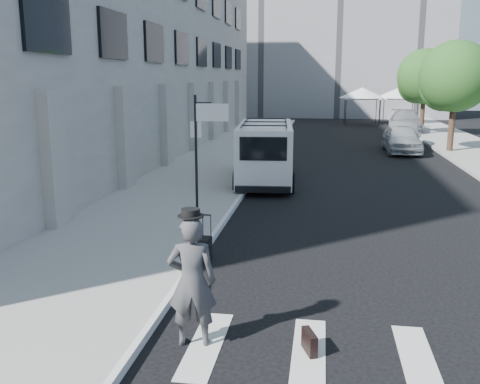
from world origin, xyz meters
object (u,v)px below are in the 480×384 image
(businessman, at_px, (192,282))
(cargo_van, at_px, (265,152))
(briefcase, at_px, (309,342))
(suitcase, at_px, (205,249))
(parked_car_a, at_px, (402,139))
(parked_car_c, at_px, (406,122))
(parked_car_b, at_px, (402,135))

(businessman, bearing_deg, cargo_van, -97.84)
(briefcase, bearing_deg, businessman, 159.69)
(suitcase, distance_m, cargo_van, 9.58)
(parked_car_a, xyz_separation_m, parked_car_c, (1.80, 11.27, 0.05))
(businessman, distance_m, parked_car_c, 34.99)
(suitcase, distance_m, parked_car_a, 20.19)
(cargo_van, distance_m, parked_car_b, 13.47)
(businessman, relative_size, parked_car_c, 0.36)
(businessman, height_order, parked_car_a, businessman)
(businessman, xyz_separation_m, suitcase, (-0.65, 3.80, -0.75))
(parked_car_c, bearing_deg, cargo_van, -107.15)
(suitcase, distance_m, parked_car_b, 22.31)
(suitcase, relative_size, parked_car_b, 0.23)
(parked_car_c, bearing_deg, suitcase, -101.25)
(parked_car_b, bearing_deg, parked_car_c, 85.67)
(cargo_van, bearing_deg, briefcase, -85.65)
(suitcase, relative_size, parked_car_c, 0.19)
(businessman, distance_m, parked_car_b, 25.76)
(cargo_van, xyz_separation_m, parked_car_b, (6.84, 11.59, -0.46))
(parked_car_a, height_order, parked_car_b, parked_car_a)
(businessman, relative_size, suitcase, 1.96)
(parked_car_b, relative_size, parked_car_c, 0.80)
(cargo_van, xyz_separation_m, parked_car_c, (8.32, 20.73, -0.38))
(briefcase, relative_size, parked_car_c, 0.08)
(parked_car_a, bearing_deg, briefcase, -101.00)
(businessman, xyz_separation_m, parked_car_a, (6.21, 22.79, -0.26))
(parked_car_c, bearing_deg, parked_car_a, -94.35)
(cargo_van, height_order, parked_car_b, cargo_van)
(cargo_van, xyz_separation_m, parked_car_a, (6.52, 9.46, -0.43))
(businessman, relative_size, parked_car_a, 0.46)
(briefcase, xyz_separation_m, parked_car_a, (4.40, 22.79, 0.60))
(briefcase, height_order, parked_car_c, parked_car_c)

